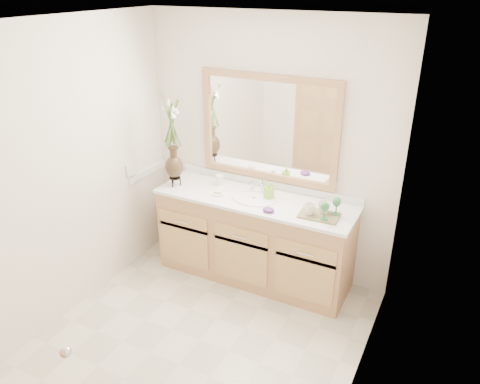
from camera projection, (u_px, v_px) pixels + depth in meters
The scene contains 22 objects.
floor at pixel (199, 340), 3.74m from camera, with size 2.60×2.60×0.00m, color beige.
ceiling at pixel (184, 22), 2.73m from camera, with size 2.40×2.60×0.02m, color white.
wall_back at pixel (269, 150), 4.28m from camera, with size 2.40×0.02×2.40m, color white.
wall_front at pixel (44, 317), 2.18m from camera, with size 2.40×0.02×2.40m, color white.
wall_left at pixel (65, 176), 3.73m from camera, with size 0.02×2.60×2.40m, color white.
wall_right at pixel (366, 248), 2.74m from camera, with size 0.02×2.60×2.40m, color white.
vanity at pixel (254, 239), 4.39m from camera, with size 1.80×0.55×0.80m.
counter at pixel (255, 199), 4.21m from camera, with size 1.84×0.57×0.03m, color white.
sink at pixel (254, 204), 4.22m from camera, with size 0.38×0.34×0.23m.
mirror at pixel (268, 129), 4.18m from camera, with size 1.32×0.04×0.97m.
switch_plate at pixel (131, 169), 4.43m from camera, with size 0.02×0.12×0.12m, color white.
door at pixel (11, 329), 2.40m from camera, with size 0.80×0.03×2.00m, color #AF7B55.
flower_vase at pixel (172, 131), 4.23m from camera, with size 0.19×0.19×0.80m.
tumbler at pixel (220, 180), 4.45m from camera, with size 0.08×0.08×0.10m, color silver.
soap_dish at pixel (218, 193), 4.27m from camera, with size 0.11×0.11×0.03m.
soap_bottle at pixel (269, 191), 4.18m from camera, with size 0.06×0.07×0.14m, color #7ED030.
purple_dish at pixel (268, 210), 3.95m from camera, with size 0.10×0.08×0.04m, color #4F2268.
tray at pixel (319, 215), 3.89m from camera, with size 0.33×0.22×0.02m, color brown.
mug_left at pixel (310, 209), 3.87m from camera, with size 0.10×0.09×0.10m, color silver.
mug_right at pixel (324, 207), 3.89m from camera, with size 0.10×0.10×0.10m, color silver.
goblet_front at pixel (325, 208), 3.76m from camera, with size 0.07×0.07×0.15m.
goblet_back at pixel (337, 203), 3.84m from camera, with size 0.07×0.07×0.15m.
Camera 1 is at (1.60, -2.43, 2.65)m, focal length 35.00 mm.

